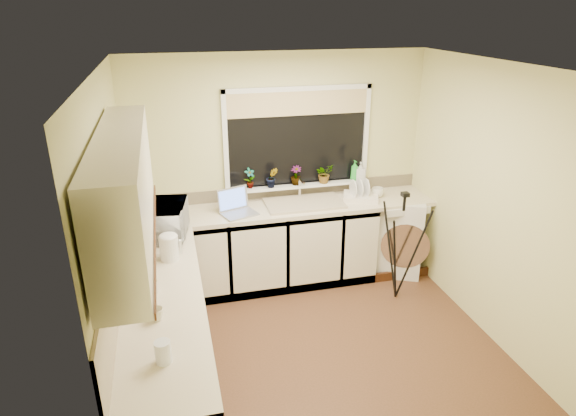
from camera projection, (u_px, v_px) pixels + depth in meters
The scene contains 34 objects.
floor at pixel (318, 346), 4.49m from camera, with size 3.20×3.20×0.00m, color brown.
ceiling at pixel (325, 68), 3.56m from camera, with size 3.20×3.20×0.00m, color white.
wall_back at pixel (279, 168), 5.37m from camera, with size 3.20×3.20×0.00m, color beige.
wall_front at pixel (405, 332), 2.68m from camera, with size 3.20×3.20×0.00m, color beige.
wall_left at pixel (115, 244), 3.66m from camera, with size 3.00×3.00×0.00m, color beige.
wall_right at pixel (493, 205), 4.38m from camera, with size 3.00×3.00×0.00m, color beige.
base_cabinet_back at pixel (257, 249), 5.33m from camera, with size 2.55×0.60×0.86m, color silver.
base_cabinet_left at pixel (168, 350), 3.76m from camera, with size 0.54×2.40×0.86m, color silver.
worktop_back at pixel (286, 208), 5.23m from camera, with size 3.20×0.60×0.04m, color beige.
worktop_left at pixel (162, 300), 3.59m from camera, with size 0.60×2.40×0.04m, color beige.
upper_cabinet at pixel (125, 190), 3.08m from camera, with size 0.28×1.90×0.70m, color silver.
splashback_left at pixel (116, 276), 3.44m from camera, with size 0.02×2.40×0.45m, color beige.
splashback_back at pixel (280, 191), 5.46m from camera, with size 3.20×0.02×0.14m, color beige.
window_glass at pixel (298, 138), 5.28m from camera, with size 1.50×0.02×1.00m, color black.
window_blind at pixel (298, 103), 5.11m from camera, with size 1.50×0.02×0.25m, color tan.
windowsill at pixel (299, 185), 5.42m from camera, with size 1.60×0.14×0.03m, color white.
sink at pixel (304, 203), 5.26m from camera, with size 0.82×0.46×0.03m, color tan.
faucet at pixel (300, 188), 5.39m from camera, with size 0.03×0.03×0.24m, color silver.
washing_machine at pixel (392, 232), 5.69m from camera, with size 0.63×0.61×0.90m, color white.
laptop at pixel (236, 207), 5.03m from camera, with size 0.41×0.38×0.25m.
kettle at pixel (169, 248), 4.10m from camera, with size 0.16×0.16×0.21m, color white.
dish_rack at pixel (361, 197), 5.40m from camera, with size 0.37×0.28×0.06m, color silver.
tripod at pixel (400, 247), 5.03m from camera, with size 0.58×0.58×1.18m, color black, non-canonical shape.
glass_jug at pixel (163, 352), 2.91m from camera, with size 0.10×0.10×0.14m, color white.
steel_jar at pixel (153, 287), 3.63m from camera, with size 0.07×0.07×0.10m, color silver.
microwave at pixel (166, 220), 4.51m from camera, with size 0.54×0.37×0.30m, color silver.
plant_a at pixel (250, 178), 5.25m from camera, with size 0.12×0.08×0.22m, color #999999.
plant_b at pixel (272, 178), 5.28m from camera, with size 0.12×0.10×0.22m, color #999999.
plant_c at pixel (296, 175), 5.36m from camera, with size 0.12×0.12×0.21m, color #999999.
plant_d at pixel (324, 173), 5.42m from camera, with size 0.19×0.17×0.21m, color #999999.
soap_bottle_green at pixel (355, 170), 5.51m from camera, with size 0.09×0.09×0.22m, color green.
soap_bottle_clear at pixel (360, 171), 5.50m from camera, with size 0.09×0.10×0.21m, color #999999.
cup_back at pixel (378, 192), 5.45m from camera, with size 0.13×0.13×0.11m, color silver.
cup_left at pixel (157, 314), 3.32m from camera, with size 0.09×0.09×0.09m, color beige.
Camera 1 is at (-1.16, -3.50, 2.86)m, focal length 30.85 mm.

